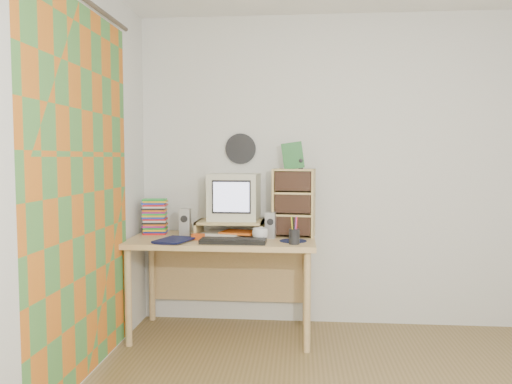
% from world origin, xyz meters
% --- Properties ---
extents(back_wall, '(3.50, 0.00, 3.50)m').
position_xyz_m(back_wall, '(0.00, 1.75, 1.25)').
color(back_wall, silver).
rests_on(back_wall, floor).
extents(left_wall, '(0.00, 3.50, 3.50)m').
position_xyz_m(left_wall, '(-1.75, 0.00, 1.25)').
color(left_wall, silver).
rests_on(left_wall, floor).
extents(curtain, '(0.00, 2.20, 2.20)m').
position_xyz_m(curtain, '(-1.71, 0.48, 1.15)').
color(curtain, '#C2641B').
rests_on(curtain, left_wall).
extents(wall_disc, '(0.25, 0.02, 0.25)m').
position_xyz_m(wall_disc, '(-0.93, 1.73, 1.43)').
color(wall_disc, black).
rests_on(wall_disc, back_wall).
extents(desk, '(1.40, 0.70, 0.75)m').
position_xyz_m(desk, '(-1.03, 1.44, 0.62)').
color(desk, tan).
rests_on(desk, floor).
extents(monitor_riser, '(0.52, 0.30, 0.12)m').
position_xyz_m(monitor_riser, '(-0.98, 1.48, 0.84)').
color(monitor_riser, tan).
rests_on(monitor_riser, desk).
extents(crt_monitor, '(0.39, 0.39, 0.36)m').
position_xyz_m(crt_monitor, '(-0.96, 1.53, 1.05)').
color(crt_monitor, beige).
rests_on(crt_monitor, monitor_riser).
extents(speaker_left, '(0.08, 0.08, 0.21)m').
position_xyz_m(speaker_left, '(-1.33, 1.44, 0.86)').
color(speaker_left, '#A0A0A4').
rests_on(speaker_left, desk).
extents(speaker_right, '(0.08, 0.08, 0.20)m').
position_xyz_m(speaker_right, '(-0.66, 1.41, 0.85)').
color(speaker_right, '#A0A0A4').
rests_on(speaker_right, desk).
extents(keyboard, '(0.47, 0.16, 0.03)m').
position_xyz_m(keyboard, '(-0.92, 1.15, 0.77)').
color(keyboard, black).
rests_on(keyboard, desk).
extents(dvd_stack, '(0.19, 0.14, 0.25)m').
position_xyz_m(dvd_stack, '(-1.59, 1.53, 0.88)').
color(dvd_stack, brown).
rests_on(dvd_stack, desk).
extents(cd_rack, '(0.33, 0.21, 0.52)m').
position_xyz_m(cd_rack, '(-0.49, 1.50, 1.01)').
color(cd_rack, tan).
rests_on(cd_rack, desk).
extents(mug, '(0.15, 0.15, 0.10)m').
position_xyz_m(mug, '(-0.73, 1.26, 0.80)').
color(mug, silver).
rests_on(mug, desk).
extents(diary, '(0.30, 0.26, 0.05)m').
position_xyz_m(diary, '(-1.45, 1.20, 0.78)').
color(diary, '#0F1238').
rests_on(diary, desk).
extents(mousepad, '(0.20, 0.20, 0.00)m').
position_xyz_m(mousepad, '(-0.49, 1.28, 0.75)').
color(mousepad, black).
rests_on(mousepad, desk).
extents(pen_cup, '(0.08, 0.08, 0.15)m').
position_xyz_m(pen_cup, '(-0.48, 1.15, 0.83)').
color(pen_cup, black).
rests_on(pen_cup, desk).
extents(papers, '(0.35, 0.29, 0.04)m').
position_xyz_m(papers, '(-0.99, 1.46, 0.77)').
color(papers, silver).
rests_on(papers, desk).
extents(red_box, '(0.10, 0.07, 0.04)m').
position_xyz_m(red_box, '(-1.20, 1.28, 0.77)').
color(red_box, '#CC4A15').
rests_on(red_box, desk).
extents(game_box, '(0.16, 0.04, 0.20)m').
position_xyz_m(game_box, '(-0.50, 1.48, 1.37)').
color(game_box, '#18551F').
rests_on(game_box, cd_rack).
extents(webcam, '(0.05, 0.05, 0.09)m').
position_xyz_m(webcam, '(-0.44, 1.48, 1.32)').
color(webcam, black).
rests_on(webcam, cd_rack).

